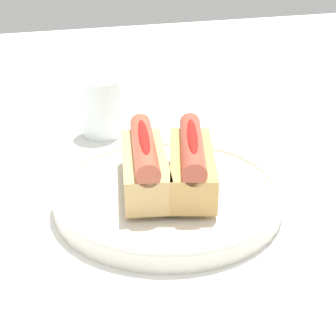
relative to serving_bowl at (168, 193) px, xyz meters
The scene contains 5 objects.
ground_plane 0.03m from the serving_bowl, 168.22° to the right, with size 2.40×2.40×0.00m, color white.
serving_bowl is the anchor object (origin of this frame).
hotdog_front 0.05m from the serving_bowl, 107.46° to the right, with size 0.16×0.10×0.06m.
hotdog_back 0.05m from the serving_bowl, 72.54° to the left, with size 0.16×0.08×0.06m.
water_glass 0.25m from the serving_bowl, ahead, with size 0.07×0.07×0.09m.
Camera 1 is at (-0.45, 0.17, 0.30)m, focal length 51.65 mm.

